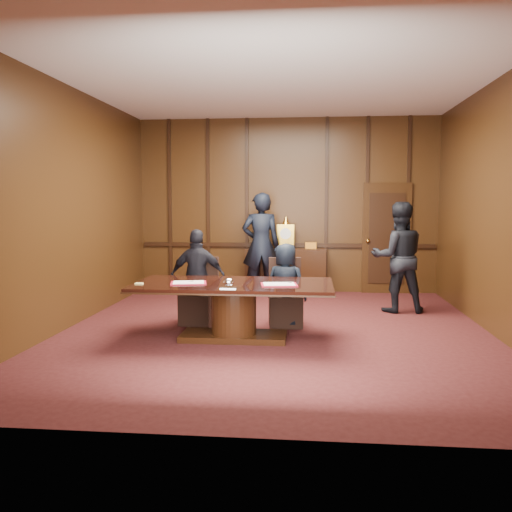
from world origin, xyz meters
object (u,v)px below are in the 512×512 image
at_px(witness_left, 261,245).
at_px(witness_right, 398,257).
at_px(signatory_right, 286,285).
at_px(sideboard, 286,269).
at_px(signatory_left, 198,277).
at_px(conference_table, 234,301).

distance_m(witness_left, witness_right, 2.70).
distance_m(signatory_right, witness_left, 2.63).
relative_size(sideboard, signatory_left, 1.12).
distance_m(conference_table, witness_left, 3.37).
bearing_deg(conference_table, signatory_left, 129.09).
distance_m(sideboard, signatory_left, 3.19).
bearing_deg(witness_right, signatory_right, 30.96).
xyz_separation_m(sideboard, witness_left, (-0.46, -0.43, 0.51)).
bearing_deg(signatory_left, signatory_right, -179.76).
xyz_separation_m(signatory_left, witness_left, (0.71, 2.53, 0.29)).
xyz_separation_m(conference_table, witness_right, (2.45, 2.08, 0.40)).
height_order(sideboard, witness_right, witness_right).
distance_m(conference_table, signatory_right, 1.04).
distance_m(signatory_right, witness_right, 2.23).
bearing_deg(witness_right, sideboard, -45.33).
bearing_deg(witness_right, witness_left, -31.94).
xyz_separation_m(conference_table, signatory_left, (-0.65, 0.80, 0.20)).
xyz_separation_m(sideboard, signatory_right, (0.13, -2.96, 0.13)).
relative_size(signatory_right, witness_left, 0.61).
bearing_deg(signatory_right, signatory_left, 16.98).
xyz_separation_m(signatory_right, witness_left, (-0.59, 2.53, 0.39)).
height_order(conference_table, signatory_right, signatory_right).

